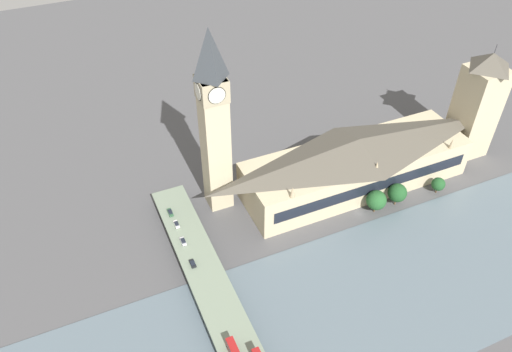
{
  "coord_description": "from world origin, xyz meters",
  "views": [
    {
      "loc": [
        -122.8,
        103.2,
        153.53
      ],
      "look_at": [
        23.35,
        38.77,
        16.63
      ],
      "focal_mm": 35.0,
      "sensor_mm": 36.0,
      "label": 1
    }
  ],
  "objects": [
    {
      "name": "car_northbound_lead",
      "position": [
        -2.31,
        76.21,
        6.19
      ],
      "size": [
        4.01,
        1.86,
        1.34
      ],
      "color": "black",
      "rests_on": "road_bridge"
    },
    {
      "name": "road_bridge",
      "position": [
        -38.87,
        73.19,
        4.51
      ],
      "size": [
        163.46,
        14.15,
        5.51
      ],
      "color": "#5D6A59",
      "rests_on": "ground_plane"
    },
    {
      "name": "tree_embankment_near",
      "position": [
        -2.48,
        -39.46,
        5.03
      ],
      "size": [
        6.12,
        6.12,
        8.11
      ],
      "color": "brown",
      "rests_on": "ground_plane"
    },
    {
      "name": "car_northbound_mid",
      "position": [
        27.53,
        76.22,
        6.25
      ],
      "size": [
        4.74,
        1.75,
        1.52
      ],
      "color": "#2D5638",
      "rests_on": "road_bridge"
    },
    {
      "name": "parliament_hall",
      "position": [
        17.77,
        -8.0,
        12.83
      ],
      "size": [
        30.0,
        104.06,
        25.86
      ],
      "color": "#C1B28E",
      "rests_on": "ground_plane"
    },
    {
      "name": "car_southbound_mid",
      "position": [
        9.96,
        76.12,
        6.18
      ],
      "size": [
        4.64,
        1.76,
        1.36
      ],
      "color": "silver",
      "rests_on": "road_bridge"
    },
    {
      "name": "clock_tower",
      "position": [
        31.64,
        53.07,
        43.42
      ],
      "size": [
        11.26,
        11.26,
        81.99
      ],
      "color": "#C1B28E",
      "rests_on": "ground_plane"
    },
    {
      "name": "car_southbound_lead",
      "position": [
        20.0,
        75.77,
        6.15
      ],
      "size": [
        4.5,
        1.76,
        1.28
      ],
      "color": "silver",
      "rests_on": "road_bridge"
    },
    {
      "name": "ground_plane",
      "position": [
        0.0,
        0.0,
        0.0
      ],
      "size": [
        600.0,
        600.0,
        0.0
      ],
      "primitive_type": "plane",
      "color": "#4C4C4F"
    },
    {
      "name": "victoria_tower",
      "position": [
        17.83,
        -72.23,
        26.57
      ],
      "size": [
        16.4,
        16.4,
        57.13
      ],
      "color": "#C1B28E",
      "rests_on": "ground_plane"
    },
    {
      "name": "tree_embankment_far",
      "position": [
        -1.33,
        -17.64,
        6.83
      ],
      "size": [
        8.31,
        8.31,
        11.01
      ],
      "color": "brown",
      "rests_on": "ground_plane"
    },
    {
      "name": "tree_embankment_mid",
      "position": [
        -1.55,
        -6.61,
        6.84
      ],
      "size": [
        8.7,
        8.7,
        11.21
      ],
      "color": "brown",
      "rests_on": "ground_plane"
    },
    {
      "name": "river_water",
      "position": [
        -38.87,
        0.0,
        0.15
      ],
      "size": [
        65.73,
        360.0,
        0.3
      ],
      "primitive_type": "cube",
      "color": "slate",
      "rests_on": "ground_plane"
    }
  ]
}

